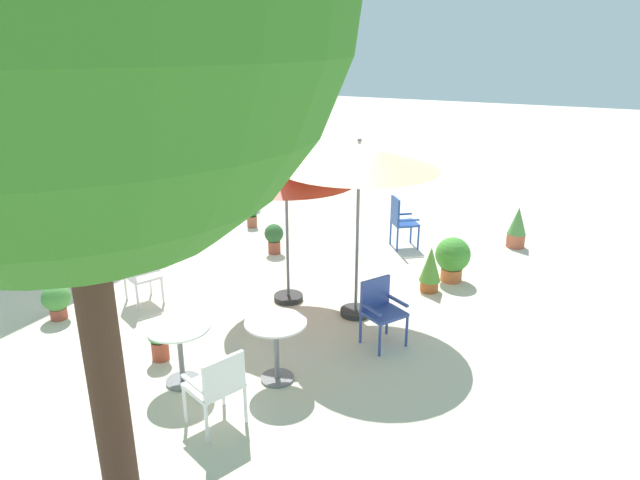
% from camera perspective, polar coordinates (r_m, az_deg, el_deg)
% --- Properties ---
extents(ground_plane, '(60.00, 60.00, 0.00)m').
position_cam_1_polar(ground_plane, '(8.93, -1.45, -5.22)').
color(ground_plane, beige).
extents(villa_facade, '(11.35, 0.30, 4.40)m').
position_cam_1_polar(villa_facade, '(11.32, -24.01, 10.07)').
color(villa_facade, white).
rests_on(villa_facade, ground).
extents(patio_umbrella_0, '(2.13, 2.13, 2.54)m').
position_cam_1_polar(patio_umbrella_0, '(7.48, 3.97, 8.26)').
color(patio_umbrella_0, '#2D2D2D').
rests_on(patio_umbrella_0, ground).
extents(patio_umbrella_1, '(1.99, 1.99, 2.27)m').
position_cam_1_polar(patio_umbrella_1, '(8.01, -3.46, 7.00)').
color(patio_umbrella_1, '#2D2D2D').
rests_on(patio_umbrella_1, ground).
extents(cafe_table_0, '(0.72, 0.72, 0.73)m').
position_cam_1_polar(cafe_table_0, '(6.67, -13.98, -10.12)').
color(cafe_table_0, white).
rests_on(cafe_table_0, ground).
extents(cafe_table_1, '(0.71, 0.71, 0.75)m').
position_cam_1_polar(cafe_table_1, '(6.54, -4.44, -9.99)').
color(cafe_table_1, silver).
rests_on(cafe_table_1, ground).
extents(patio_chair_0, '(0.59, 0.62, 0.84)m').
position_cam_1_polar(patio_chair_0, '(8.78, -17.98, -3.18)').
color(patio_chair_0, white).
rests_on(patio_chair_0, ground).
extents(patio_chair_1, '(0.62, 0.60, 0.85)m').
position_cam_1_polar(patio_chair_1, '(5.90, -10.30, -14.06)').
color(patio_chair_1, white).
rests_on(patio_chair_1, ground).
extents(patio_chair_2, '(0.63, 0.61, 0.86)m').
position_cam_1_polar(patio_chair_2, '(7.33, 6.13, -6.72)').
color(patio_chair_2, '#374A99').
rests_on(patio_chair_2, ground).
extents(patio_chair_3, '(0.62, 0.62, 0.98)m').
position_cam_1_polar(patio_chair_3, '(10.72, 8.15, 2.10)').
color(patio_chair_3, '#244897').
rests_on(patio_chair_3, ground).
extents(potted_plant_0, '(0.34, 0.34, 0.73)m').
position_cam_1_polar(potted_plant_0, '(8.97, 11.08, -2.82)').
color(potted_plant_0, '#AB5728').
rests_on(potted_plant_0, ground).
extents(potted_plant_1, '(0.24, 0.24, 0.46)m').
position_cam_1_polar(potted_plant_1, '(11.97, -6.89, 2.41)').
color(potted_plant_1, '#A2553B').
rests_on(potted_plant_1, ground).
extents(potted_plant_2, '(0.35, 0.35, 0.56)m').
position_cam_1_polar(potted_plant_2, '(10.42, -4.66, 0.35)').
color(potted_plant_2, brown).
rests_on(potted_plant_2, ground).
extents(potted_plant_3, '(0.39, 0.39, 0.52)m').
position_cam_1_polar(potted_plant_3, '(8.80, -25.06, -5.47)').
color(potted_plant_3, '#AB4A3B').
rests_on(potted_plant_3, ground).
extents(potted_plant_4, '(0.57, 0.57, 0.74)m').
position_cam_1_polar(potted_plant_4, '(9.42, 13.24, -1.69)').
color(potted_plant_4, '#CF683A').
rests_on(potted_plant_4, ground).
extents(potted_plant_5, '(0.31, 0.30, 0.52)m').
position_cam_1_polar(potted_plant_5, '(7.29, -15.94, -9.45)').
color(potted_plant_5, '#B14832').
rests_on(potted_plant_5, ground).
extents(potted_plant_6, '(0.35, 0.35, 0.78)m').
position_cam_1_polar(potted_plant_6, '(11.32, 19.27, 1.22)').
color(potted_plant_6, '#BB5C41').
rests_on(potted_plant_6, ground).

